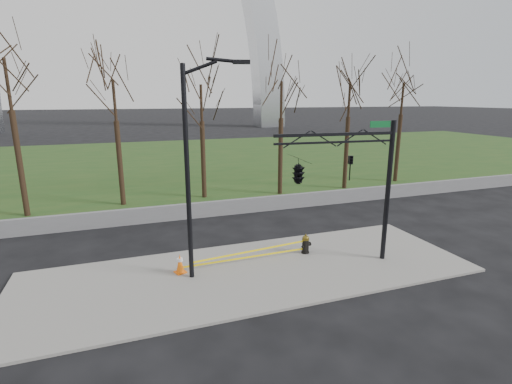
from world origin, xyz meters
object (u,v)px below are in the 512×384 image
object	(u,v)px
fire_hydrant	(306,244)
traffic_signal_mast	(317,170)
traffic_cone	(180,263)
street_light	(193,160)

from	to	relation	value
fire_hydrant	traffic_signal_mast	distance (m)	3.92
traffic_cone	traffic_signal_mast	size ratio (longest dim) A/B	0.13
street_light	traffic_cone	bearing A→B (deg)	151.55
traffic_signal_mast	fire_hydrant	bearing A→B (deg)	80.06
street_light	traffic_signal_mast	distance (m)	4.74
fire_hydrant	traffic_cone	size ratio (longest dim) A/B	1.12
fire_hydrant	traffic_cone	distance (m)	5.60
fire_hydrant	traffic_cone	bearing A→B (deg)	163.00
fire_hydrant	street_light	bearing A→B (deg)	169.49
traffic_cone	street_light	size ratio (longest dim) A/B	0.10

